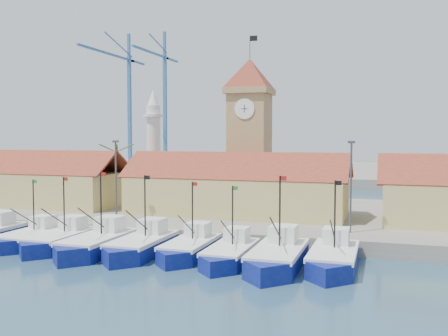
% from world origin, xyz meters
% --- Properties ---
extents(ground, '(400.00, 400.00, 0.00)m').
position_xyz_m(ground, '(0.00, 0.00, 0.00)').
color(ground, navy).
rests_on(ground, ground).
extents(quay, '(140.00, 32.00, 1.50)m').
position_xyz_m(quay, '(0.00, 24.00, 0.75)').
color(quay, gray).
rests_on(quay, ground).
extents(terminal, '(240.00, 80.00, 2.00)m').
position_xyz_m(terminal, '(0.00, 110.00, 1.00)').
color(terminal, gray).
rests_on(terminal, ground).
extents(boat_1, '(3.37, 9.22, 6.98)m').
position_xyz_m(boat_1, '(-16.66, 2.85, 0.72)').
color(boat_1, navy).
rests_on(boat_1, ground).
extents(boat_2, '(3.56, 9.75, 7.37)m').
position_xyz_m(boat_2, '(-12.90, 2.62, 0.76)').
color(boat_2, navy).
rests_on(boat_2, ground).
extents(boat_3, '(3.88, 10.62, 8.03)m').
position_xyz_m(boat_3, '(-8.38, 1.95, 0.83)').
color(boat_3, navy).
rests_on(boat_3, ground).
extents(boat_4, '(3.75, 10.27, 7.77)m').
position_xyz_m(boat_4, '(-4.10, 2.65, 0.80)').
color(boat_4, navy).
rests_on(boat_4, ground).
extents(boat_5, '(3.47, 9.50, 7.19)m').
position_xyz_m(boat_5, '(0.40, 3.35, 0.74)').
color(boat_5, navy).
rests_on(boat_5, ground).
extents(boat_6, '(3.38, 9.27, 7.02)m').
position_xyz_m(boat_6, '(4.54, 2.40, 0.73)').
color(boat_6, navy).
rests_on(boat_6, ground).
extents(boat_7, '(3.91, 10.70, 8.10)m').
position_xyz_m(boat_7, '(8.80, 1.88, 0.84)').
color(boat_7, navy).
rests_on(boat_7, ground).
extents(boat_8, '(3.71, 10.17, 7.70)m').
position_xyz_m(boat_8, '(13.23, 3.08, 0.80)').
color(boat_8, navy).
rests_on(boat_8, ground).
extents(hall_left, '(31.20, 10.13, 7.61)m').
position_xyz_m(hall_left, '(-32.00, 20.00, 3.99)').
color(hall_left, tan).
rests_on(hall_left, quay).
extents(hall_center, '(27.04, 10.13, 7.61)m').
position_xyz_m(hall_center, '(0.00, 20.00, 3.99)').
color(hall_center, tan).
rests_on(hall_center, quay).
extents(clock_tower, '(5.80, 5.80, 22.70)m').
position_xyz_m(clock_tower, '(0.00, 26.00, 11.96)').
color(clock_tower, '#A98057').
rests_on(clock_tower, quay).
extents(minaret, '(3.00, 3.00, 16.30)m').
position_xyz_m(minaret, '(-15.00, 28.00, 9.73)').
color(minaret, silver).
rests_on(minaret, quay).
extents(palm_tree, '(5.60, 5.03, 8.39)m').
position_xyz_m(palm_tree, '(-20.00, 26.00, 6.25)').
color(palm_tree, brown).
rests_on(palm_tree, quay).
extents(lamp_posts, '(80.70, 0.25, 9.03)m').
position_xyz_m(lamp_posts, '(0.50, 12.00, 6.48)').
color(lamp_posts, '#3F3F44').
rests_on(lamp_posts, quay).
extents(crane_blue_far, '(1.00, 37.35, 40.95)m').
position_xyz_m(crane_blue_far, '(-59.11, 99.83, 25.09)').
color(crane_blue_far, '#32659A').
rests_on(crane_blue_far, terminal).
extents(crane_blue_near, '(1.00, 31.18, 42.19)m').
position_xyz_m(crane_blue_near, '(-49.72, 106.81, 25.30)').
color(crane_blue_near, '#32659A').
rests_on(crane_blue_near, terminal).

